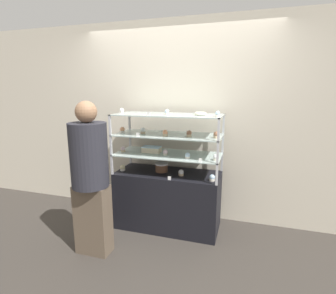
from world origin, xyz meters
TOP-DOWN VIEW (x-y plane):
  - ground_plane at (0.00, 0.00)m, footprint 20.00×20.00m
  - back_wall at (0.00, 0.42)m, footprint 8.00×0.05m
  - display_base at (0.00, 0.00)m, footprint 1.28×0.55m
  - display_riser_lower at (0.00, 0.00)m, footprint 1.28×0.55m
  - display_riser_middle at (0.00, 0.00)m, footprint 1.28×0.55m
  - display_riser_upper at (0.00, 0.00)m, footprint 1.28×0.55m
  - layer_cake_centerpiece at (-0.09, 0.02)m, footprint 0.16×0.16m
  - sheet_cake_frosted at (-0.22, 0.02)m, footprint 0.23×0.14m
  - cupcake_0 at (-0.57, -0.09)m, footprint 0.06×0.06m
  - cupcake_1 at (0.18, -0.06)m, footprint 0.06×0.06m
  - cupcake_2 at (0.56, -0.14)m, footprint 0.06×0.06m
  - price_tag_0 at (0.10, -0.26)m, footprint 0.04×0.00m
  - cupcake_3 at (-0.57, -0.07)m, footprint 0.06×0.06m
  - cupcake_4 at (-0.01, -0.08)m, footprint 0.06×0.06m
  - cupcake_5 at (0.28, -0.15)m, footprint 0.06×0.06m
  - cupcake_6 at (0.59, -0.14)m, footprint 0.06×0.06m
  - price_tag_1 at (0.44, -0.26)m, footprint 0.04×0.00m
  - cupcake_7 at (-0.57, -0.07)m, footprint 0.06×0.06m
  - cupcake_8 at (-0.30, -0.05)m, footprint 0.06×0.06m
  - cupcake_9 at (0.01, -0.13)m, footprint 0.06×0.06m
  - cupcake_10 at (0.28, -0.09)m, footprint 0.06×0.06m
  - cupcake_11 at (0.58, -0.09)m, footprint 0.06×0.06m
  - price_tag_2 at (-0.28, -0.26)m, footprint 0.04×0.00m
  - cupcake_12 at (-0.58, -0.04)m, footprint 0.05×0.05m
  - cupcake_13 at (0.01, -0.08)m, footprint 0.05×0.05m
  - cupcake_14 at (0.60, -0.15)m, footprint 0.05×0.05m
  - price_tag_3 at (-0.15, -0.26)m, footprint 0.04×0.00m
  - donut_glazed at (0.39, -0.01)m, footprint 0.14×0.14m
  - customer_figure at (-0.60, -0.76)m, footprint 0.38×0.38m

SIDE VIEW (x-z plane):
  - ground_plane at x=0.00m, z-range 0.00..0.00m
  - display_base at x=0.00m, z-range 0.00..0.72m
  - price_tag_0 at x=0.10m, z-range 0.72..0.76m
  - cupcake_0 at x=-0.57m, z-range 0.71..0.79m
  - cupcake_1 at x=0.18m, z-range 0.71..0.79m
  - cupcake_2 at x=0.56m, z-range 0.71..0.79m
  - layer_cake_centerpiece at x=-0.09m, z-range 0.72..0.82m
  - customer_figure at x=-0.60m, z-range 0.06..1.67m
  - display_riser_lower at x=0.00m, z-range 0.82..1.06m
  - price_tag_1 at x=0.44m, z-range 0.96..1.00m
  - cupcake_3 at x=-0.57m, z-range 0.96..1.02m
  - cupcake_4 at x=-0.01m, z-range 0.96..1.02m
  - cupcake_5 at x=0.28m, z-range 0.96..1.02m
  - cupcake_6 at x=0.59m, z-range 0.96..1.02m
  - sheet_cake_frosted at x=-0.22m, z-range 0.96..1.03m
  - display_riser_middle at x=0.00m, z-range 1.06..1.30m
  - price_tag_2 at x=-0.28m, z-range 1.20..1.24m
  - cupcake_7 at x=-0.57m, z-range 1.20..1.27m
  - cupcake_8 at x=-0.30m, z-range 1.20..1.27m
  - cupcake_9 at x=0.01m, z-range 1.20..1.27m
  - cupcake_10 at x=0.28m, z-range 1.20..1.27m
  - cupcake_11 at x=0.58m, z-range 1.20..1.27m
  - back_wall at x=0.00m, z-range 0.00..2.60m
  - display_riser_upper at x=0.00m, z-range 1.30..1.54m
  - donut_glazed at x=0.39m, z-range 1.44..1.47m
  - price_tag_3 at x=-0.15m, z-range 1.44..1.48m
  - cupcake_12 at x=-0.58m, z-range 1.44..1.50m
  - cupcake_13 at x=0.01m, z-range 1.44..1.50m
  - cupcake_14 at x=0.60m, z-range 1.44..1.50m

